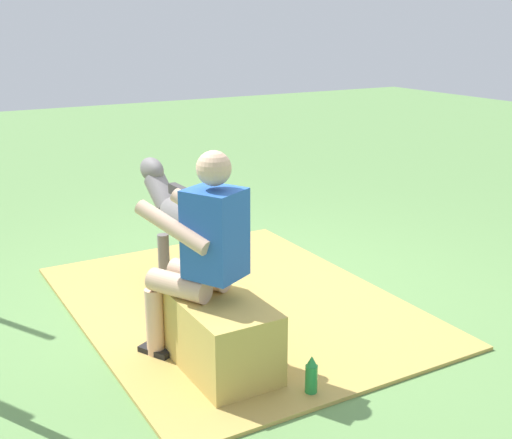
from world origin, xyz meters
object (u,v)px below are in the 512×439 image
hay_bale (221,336)px  soda_bottle (311,377)px  person_seated (200,250)px  pony_standing (184,219)px

hay_bale → soda_bottle: (-0.50, -0.31, -0.11)m
person_seated → soda_bottle: size_ratio=5.38×
hay_bale → soda_bottle: 0.60m
hay_bale → soda_bottle: hay_bale is taller
pony_standing → soda_bottle: pony_standing is taller
person_seated → pony_standing: person_seated is taller
soda_bottle → pony_standing: bearing=-0.8°
hay_bale → pony_standing: size_ratio=0.57×
soda_bottle → hay_bale: bearing=31.9°
hay_bale → pony_standing: bearing=-15.0°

